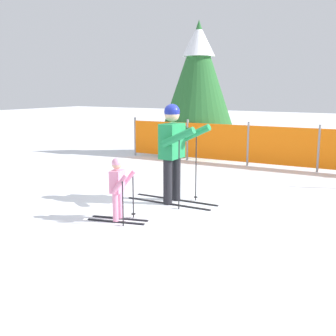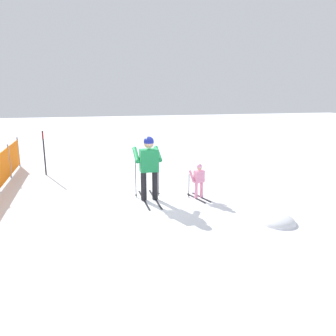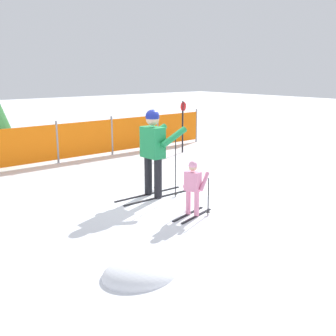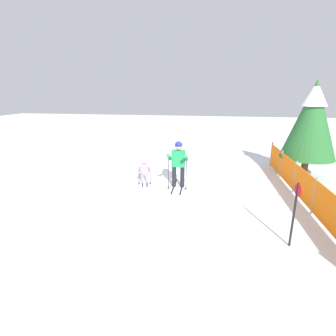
# 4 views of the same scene
# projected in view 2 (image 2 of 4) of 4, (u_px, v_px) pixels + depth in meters

# --- Properties ---
(ground_plane) EXTENTS (60.00, 60.00, 0.00)m
(ground_plane) POSITION_uv_depth(u_px,v_px,m) (146.00, 200.00, 8.96)
(ground_plane) COLOR white
(skier_adult) EXTENTS (1.66, 0.74, 1.75)m
(skier_adult) POSITION_uv_depth(u_px,v_px,m) (149.00, 162.00, 8.77)
(skier_adult) COLOR black
(skier_adult) RESTS_ON ground_plane
(skier_child) EXTENTS (0.94, 0.51, 0.98)m
(skier_child) POSITION_uv_depth(u_px,v_px,m) (199.00, 178.00, 9.00)
(skier_child) COLOR black
(skier_child) RESTS_ON ground_plane
(trail_marker) EXTENTS (0.28, 0.09, 1.57)m
(trail_marker) POSITION_uv_depth(u_px,v_px,m) (44.00, 148.00, 11.41)
(trail_marker) COLOR black
(trail_marker) RESTS_ON ground_plane
(snow_mound) EXTENTS (0.99, 0.84, 0.40)m
(snow_mound) POSITION_uv_depth(u_px,v_px,m) (275.00, 221.00, 7.51)
(snow_mound) COLOR white
(snow_mound) RESTS_ON ground_plane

